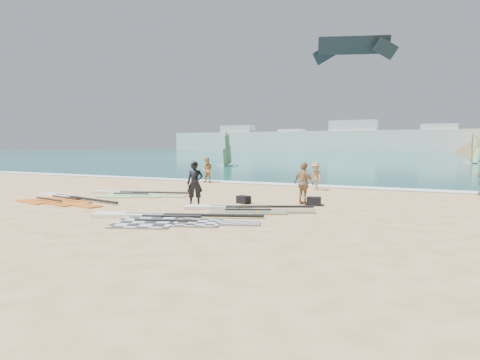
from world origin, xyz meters
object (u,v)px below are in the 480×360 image
at_px(rig_grey, 158,219).
at_px(rig_green, 129,194).
at_px(rig_orange, 237,209).
at_px(beachgoer_back, 304,183).
at_px(beachgoer_left, 207,170).
at_px(gear_bag_near, 314,201).
at_px(rig_red, 61,199).
at_px(gear_bag_far, 244,200).
at_px(person_wetsuit, 195,183).
at_px(beachgoer_mid, 315,176).

height_order(rig_grey, rig_green, rig_grey).
relative_size(rig_grey, rig_orange, 1.19).
relative_size(rig_green, beachgoer_back, 3.02).
height_order(rig_grey, beachgoer_left, beachgoer_left).
bearing_deg(gear_bag_near, rig_red, -163.66).
bearing_deg(rig_grey, rig_green, 117.77).
bearing_deg(rig_grey, beachgoer_left, 92.45).
bearing_deg(beachgoer_back, gear_bag_near, -158.83).
distance_m(gear_bag_far, person_wetsuit, 2.26).
distance_m(beachgoer_left, beachgoer_back, 11.08).
distance_m(gear_bag_far, beachgoer_back, 2.69).
relative_size(rig_grey, beachgoer_mid, 3.93).
relative_size(rig_red, gear_bag_near, 10.44).
relative_size(rig_red, person_wetsuit, 3.19).
bearing_deg(rig_grey, gear_bag_near, 33.84).
xyz_separation_m(gear_bag_far, person_wetsuit, (-1.61, -1.39, 0.76)).
bearing_deg(gear_bag_near, gear_bag_far, -166.86).
distance_m(gear_bag_far, beachgoer_mid, 6.61).
bearing_deg(rig_grey, rig_red, 142.97).
distance_m(gear_bag_far, beachgoer_left, 9.87).
distance_m(rig_green, gear_bag_near, 9.50).
xyz_separation_m(rig_green, gear_bag_far, (6.56, -0.28, 0.12)).
height_order(rig_green, rig_red, rig_red).
distance_m(rig_grey, rig_red, 7.44).
bearing_deg(rig_grey, rig_orange, 40.94).
xyz_separation_m(beachgoer_left, beachgoer_mid, (7.69, -1.28, -0.07)).
bearing_deg(beachgoer_back, rig_green, 30.80).
height_order(rig_orange, gear_bag_near, gear_bag_near).
bearing_deg(rig_green, person_wetsuit, -34.20).
bearing_deg(beachgoer_left, beachgoer_back, -31.64).
bearing_deg(rig_green, beachgoer_back, -12.68).
relative_size(rig_red, beachgoer_mid, 3.79).
height_order(rig_green, beachgoer_back, beachgoer_back).
bearing_deg(rig_green, rig_orange, -32.33).
bearing_deg(gear_bag_far, beachgoer_left, 128.76).
relative_size(rig_green, person_wetsuit, 2.96).
height_order(person_wetsuit, beachgoer_mid, person_wetsuit).
xyz_separation_m(rig_grey, gear_bag_near, (3.96, 5.42, 0.13)).
bearing_deg(gear_bag_near, beachgoer_mid, 103.80).
bearing_deg(rig_orange, beachgoer_mid, 59.53).
bearing_deg(rig_red, beachgoer_mid, 53.99).
bearing_deg(beachgoer_mid, person_wetsuit, -71.44).
height_order(beachgoer_left, beachgoer_back, beachgoer_back).
xyz_separation_m(rig_red, beachgoer_left, (1.98, 10.24, 0.80)).
relative_size(rig_green, gear_bag_far, 9.92).
height_order(gear_bag_near, beachgoer_back, beachgoer_back).
bearing_deg(person_wetsuit, beachgoer_mid, 39.73).
distance_m(rig_grey, rig_green, 7.47).
relative_size(rig_grey, gear_bag_near, 10.83).
xyz_separation_m(person_wetsuit, beachgoer_left, (-4.55, 9.06, -0.08)).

